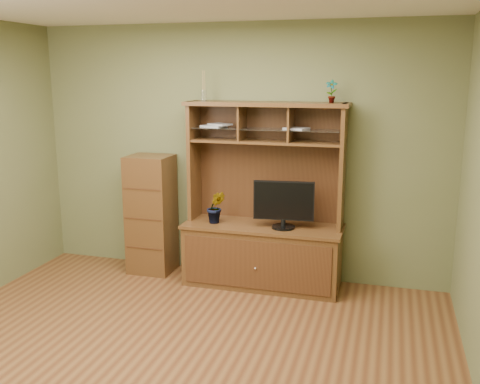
% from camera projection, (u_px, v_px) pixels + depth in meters
% --- Properties ---
extents(room, '(4.54, 4.04, 2.74)m').
position_uv_depth(room, '(160.00, 191.00, 3.86)').
color(room, '#562E18').
rests_on(room, ground).
extents(media_hutch, '(1.66, 0.61, 1.90)m').
position_uv_depth(media_hutch, '(263.00, 236.00, 5.56)').
color(media_hutch, '#482B14').
rests_on(media_hutch, room).
extents(monitor, '(0.61, 0.24, 0.48)m').
position_uv_depth(monitor, '(284.00, 204.00, 5.34)').
color(monitor, black).
rests_on(monitor, media_hutch).
extents(orchid_plant, '(0.22, 0.20, 0.34)m').
position_uv_depth(orchid_plant, '(216.00, 207.00, 5.55)').
color(orchid_plant, '#336121').
rests_on(orchid_plant, media_hutch).
extents(top_plant, '(0.12, 0.09, 0.22)m').
position_uv_depth(top_plant, '(331.00, 91.00, 5.14)').
color(top_plant, '#246021').
rests_on(top_plant, media_hutch).
extents(reed_diffuser, '(0.06, 0.06, 0.31)m').
position_uv_depth(reed_diffuser, '(204.00, 89.00, 5.49)').
color(reed_diffuser, silver).
rests_on(reed_diffuser, media_hutch).
extents(magazines, '(1.14, 0.24, 0.04)m').
position_uv_depth(magazines, '(242.00, 126.00, 5.46)').
color(magazines, '#B7B7BC').
rests_on(magazines, media_hutch).
extents(side_cabinet, '(0.47, 0.43, 1.31)m').
position_uv_depth(side_cabinet, '(151.00, 214.00, 5.92)').
color(side_cabinet, '#482B14').
rests_on(side_cabinet, room).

